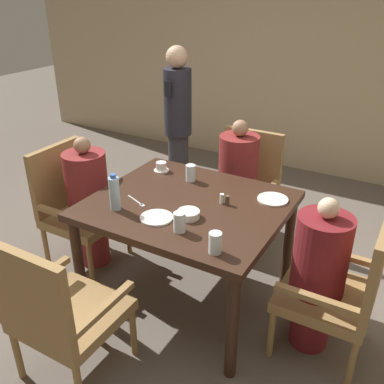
# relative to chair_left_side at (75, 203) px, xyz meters

# --- Properties ---
(ground_plane) EXTENTS (16.00, 16.00, 0.00)m
(ground_plane) POSITION_rel_chair_left_side_xyz_m (1.04, 0.00, -0.49)
(ground_plane) COLOR #60564C
(wall_back) EXTENTS (8.00, 0.06, 2.80)m
(wall_back) POSITION_rel_chair_left_side_xyz_m (1.04, 2.74, 0.91)
(wall_back) COLOR tan
(wall_back) RESTS_ON ground_plane
(dining_table) EXTENTS (1.25, 1.09, 0.78)m
(dining_table) POSITION_rel_chair_left_side_xyz_m (1.04, 0.00, 0.19)
(dining_table) COLOR #331E14
(dining_table) RESTS_ON ground_plane
(chair_left_side) EXTENTS (0.53, 0.53, 0.95)m
(chair_left_side) POSITION_rel_chair_left_side_xyz_m (0.00, 0.00, 0.00)
(chair_left_side) COLOR olive
(chair_left_side) RESTS_ON ground_plane
(diner_in_left_chair) EXTENTS (0.32, 0.32, 1.07)m
(diner_in_left_chair) POSITION_rel_chair_left_side_xyz_m (0.15, 0.00, 0.06)
(diner_in_left_chair) COLOR maroon
(diner_in_left_chair) RESTS_ON ground_plane
(chair_far_side) EXTENTS (0.53, 0.53, 0.95)m
(chair_far_side) POSITION_rel_chair_left_side_xyz_m (1.04, 0.96, 0.00)
(chair_far_side) COLOR olive
(chair_far_side) RESTS_ON ground_plane
(diner_in_far_chair) EXTENTS (0.32, 0.32, 1.12)m
(diner_in_far_chair) POSITION_rel_chair_left_side_xyz_m (1.04, 0.81, 0.08)
(diner_in_far_chair) COLOR maroon
(diner_in_far_chair) RESTS_ON ground_plane
(chair_right_side) EXTENTS (0.53, 0.53, 0.95)m
(chair_right_side) POSITION_rel_chair_left_side_xyz_m (2.08, 0.00, 0.00)
(chair_right_side) COLOR olive
(chair_right_side) RESTS_ON ground_plane
(diner_in_right_chair) EXTENTS (0.32, 0.32, 1.03)m
(diner_in_right_chair) POSITION_rel_chair_left_side_xyz_m (1.93, 0.00, 0.04)
(diner_in_right_chair) COLOR maroon
(diner_in_right_chair) RESTS_ON ground_plane
(chair_near_corner) EXTENTS (0.53, 0.53, 0.95)m
(chair_near_corner) POSITION_rel_chair_left_side_xyz_m (0.79, -0.96, 0.00)
(chair_near_corner) COLOR olive
(chair_near_corner) RESTS_ON ground_plane
(standing_host) EXTENTS (0.27, 0.30, 1.56)m
(standing_host) POSITION_rel_chair_left_side_xyz_m (0.19, 1.27, 0.35)
(standing_host) COLOR #2D2D33
(standing_host) RESTS_ON ground_plane
(plate_main_left) EXTENTS (0.20, 0.20, 0.01)m
(plate_main_left) POSITION_rel_chair_left_side_xyz_m (0.98, -0.28, 0.29)
(plate_main_left) COLOR white
(plate_main_left) RESTS_ON dining_table
(plate_main_right) EXTENTS (0.20, 0.20, 0.01)m
(plate_main_right) POSITION_rel_chair_left_side_xyz_m (1.51, 0.30, 0.29)
(plate_main_right) COLOR white
(plate_main_right) RESTS_ON dining_table
(teacup_with_saucer) EXTENTS (0.12, 0.12, 0.07)m
(teacup_with_saucer) POSITION_rel_chair_left_side_xyz_m (0.61, 0.34, 0.32)
(teacup_with_saucer) COLOR white
(teacup_with_saucer) RESTS_ON dining_table
(bowl_small) EXTENTS (0.14, 0.14, 0.05)m
(bowl_small) POSITION_rel_chair_left_side_xyz_m (1.15, -0.17, 0.31)
(bowl_small) COLOR white
(bowl_small) RESTS_ON dining_table
(water_bottle) EXTENTS (0.07, 0.07, 0.24)m
(water_bottle) POSITION_rel_chair_left_side_xyz_m (0.69, -0.31, 0.40)
(water_bottle) COLOR #A3C6DB
(water_bottle) RESTS_ON dining_table
(glass_tall_near) EXTENTS (0.07, 0.07, 0.12)m
(glass_tall_near) POSITION_rel_chair_left_side_xyz_m (1.46, -0.43, 0.34)
(glass_tall_near) COLOR silver
(glass_tall_near) RESTS_ON dining_table
(glass_tall_mid) EXTENTS (0.07, 0.07, 0.12)m
(glass_tall_mid) POSITION_rel_chair_left_side_xyz_m (0.89, 0.30, 0.34)
(glass_tall_mid) COLOR silver
(glass_tall_mid) RESTS_ON dining_table
(glass_tall_far) EXTENTS (0.07, 0.07, 0.12)m
(glass_tall_far) POSITION_rel_chair_left_side_xyz_m (1.18, -0.34, 0.34)
(glass_tall_far) COLOR silver
(glass_tall_far) RESTS_ON dining_table
(salt_shaker) EXTENTS (0.03, 0.03, 0.07)m
(salt_shaker) POSITION_rel_chair_left_side_xyz_m (1.24, 0.10, 0.32)
(salt_shaker) COLOR white
(salt_shaker) RESTS_ON dining_table
(pepper_shaker) EXTENTS (0.03, 0.03, 0.06)m
(pepper_shaker) POSITION_rel_chair_left_side_xyz_m (1.28, 0.10, 0.32)
(pepper_shaker) COLOR #4C3D2D
(pepper_shaker) RESTS_ON dining_table
(fork_beside_plate) EXTENTS (0.19, 0.09, 0.00)m
(fork_beside_plate) POSITION_rel_chair_left_side_xyz_m (0.75, -0.17, 0.29)
(fork_beside_plate) COLOR silver
(fork_beside_plate) RESTS_ON dining_table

